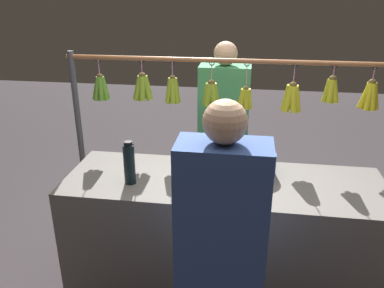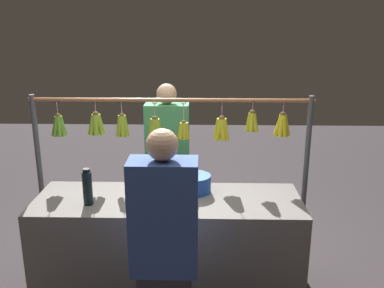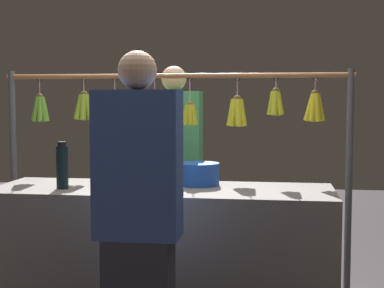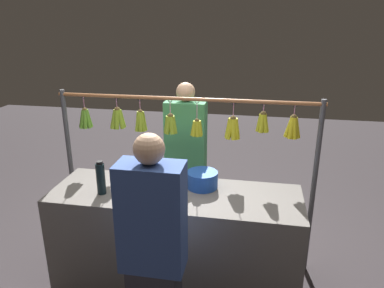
{
  "view_description": "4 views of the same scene",
  "coord_description": "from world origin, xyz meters",
  "views": [
    {
      "loc": [
        -0.12,
        2.2,
        2.04
      ],
      "look_at": [
        0.2,
        0.0,
        1.13
      ],
      "focal_mm": 36.34,
      "sensor_mm": 36.0,
      "label": 1
    },
    {
      "loc": [
        -0.26,
        2.98,
        2.2
      ],
      "look_at": [
        -0.18,
        0.0,
        1.33
      ],
      "focal_mm": 39.76,
      "sensor_mm": 36.0,
      "label": 2
    },
    {
      "loc": [
        -0.67,
        3.38,
        1.42
      ],
      "look_at": [
        -0.18,
        0.0,
        1.16
      ],
      "focal_mm": 54.43,
      "sensor_mm": 36.0,
      "label": 3
    },
    {
      "loc": [
        -0.61,
        2.59,
        2.24
      ],
      "look_at": [
        -0.14,
        0.0,
        1.32
      ],
      "focal_mm": 34.15,
      "sensor_mm": 36.0,
      "label": 4
    }
  ],
  "objects": [
    {
      "name": "water_bottle",
      "position": [
        0.58,
        0.12,
        1.03
      ],
      "size": [
        0.07,
        0.07,
        0.28
      ],
      "color": "black",
      "rests_on": "market_counter"
    },
    {
      "name": "display_rack",
      "position": [
        -0.0,
        -0.42,
        1.23
      ],
      "size": [
        2.33,
        0.15,
        1.62
      ],
      "color": "#4C4C51",
      "rests_on": "ground"
    },
    {
      "name": "customer_person",
      "position": [
        -0.04,
        0.78,
        0.81
      ],
      "size": [
        0.39,
        0.21,
        1.64
      ],
      "color": "#2D2D38",
      "rests_on": "ground"
    },
    {
      "name": "blue_bucket",
      "position": [
        -0.2,
        -0.14,
        0.96
      ],
      "size": [
        0.26,
        0.26,
        0.14
      ],
      "primitive_type": "cylinder",
      "color": "#1F4BAA",
      "rests_on": "market_counter"
    },
    {
      "name": "drink_cup",
      "position": [
        0.05,
        -0.18,
        0.96
      ],
      "size": [
        0.08,
        0.08,
        0.22
      ],
      "color": "silver",
      "rests_on": "market_counter"
    },
    {
      "name": "vendor_person",
      "position": [
        0.06,
        -0.75,
        0.82
      ],
      "size": [
        0.39,
        0.21,
        1.66
      ],
      "color": "#2D2D38",
      "rests_on": "ground"
    },
    {
      "name": "market_counter",
      "position": [
        0.0,
        0.0,
        0.45
      ],
      "size": [
        2.03,
        0.67,
        0.89
      ],
      "primitive_type": "cube",
      "color": "#66605B",
      "rests_on": "ground"
    }
  ]
}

